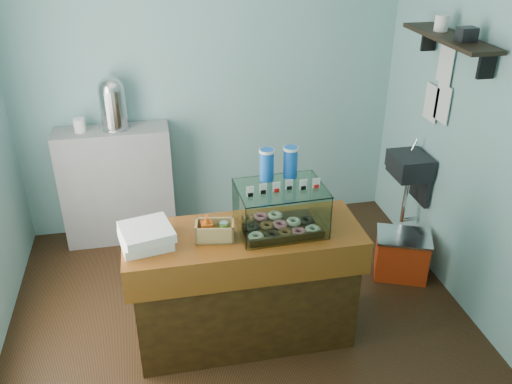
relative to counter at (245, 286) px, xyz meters
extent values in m
plane|color=black|center=(0.00, 0.25, -0.46)|extent=(3.50, 3.50, 0.00)
cube|color=#7CB5B4|center=(0.00, 1.75, 0.94)|extent=(3.50, 0.04, 2.80)
cube|color=#7CB5B4|center=(0.00, -1.25, 0.94)|extent=(3.50, 0.04, 2.80)
cube|color=#7CB5B4|center=(1.75, 0.25, 0.94)|extent=(0.04, 3.00, 2.80)
cube|color=black|center=(1.58, 0.80, 0.44)|extent=(0.30, 0.35, 0.15)
cube|color=black|center=(1.71, 0.80, 0.24)|extent=(0.04, 0.30, 0.35)
cylinder|color=silver|center=(1.65, 0.90, 0.56)|extent=(0.02, 0.02, 0.12)
cylinder|color=silver|center=(1.58, 0.80, 0.09)|extent=(0.04, 0.04, 0.45)
cube|color=black|center=(1.60, 0.55, 1.54)|extent=(0.25, 1.00, 0.03)
cube|color=black|center=(1.67, 0.15, 1.44)|extent=(0.12, 0.03, 0.18)
cube|color=black|center=(1.67, 0.95, 1.44)|extent=(0.12, 0.03, 0.18)
cube|color=white|center=(1.73, 0.70, 0.99)|extent=(0.01, 0.21, 0.30)
cube|color=white|center=(1.73, 0.87, 0.94)|extent=(0.01, 0.21, 0.30)
cube|color=white|center=(1.73, 0.75, 1.29)|extent=(0.01, 0.21, 0.30)
cube|color=#452A0D|center=(0.00, 0.00, -0.04)|extent=(1.50, 0.56, 0.84)
cube|color=#54270B|center=(0.00, 0.00, 0.41)|extent=(1.60, 0.60, 0.06)
cube|color=#54270B|center=(0.00, -0.28, 0.29)|extent=(1.60, 0.04, 0.18)
cube|color=#959597|center=(-0.90, 1.57, 0.09)|extent=(1.00, 0.32, 1.10)
cube|color=#352110|center=(0.25, 0.00, 0.45)|extent=(0.52, 0.38, 0.02)
torus|color=silver|center=(0.06, -0.12, 0.48)|extent=(0.10, 0.10, 0.03)
torus|color=black|center=(0.16, -0.12, 0.48)|extent=(0.10, 0.10, 0.03)
torus|color=brown|center=(0.25, -0.12, 0.48)|extent=(0.10, 0.10, 0.03)
torus|color=#CC606B|center=(0.35, -0.11, 0.48)|extent=(0.10, 0.10, 0.03)
torus|color=silver|center=(0.45, -0.11, 0.48)|extent=(0.10, 0.10, 0.03)
torus|color=black|center=(0.06, 0.00, 0.48)|extent=(0.10, 0.10, 0.03)
torus|color=brown|center=(0.15, 0.00, 0.48)|extent=(0.10, 0.10, 0.03)
torus|color=#CC606B|center=(0.25, 0.00, 0.48)|extent=(0.10, 0.10, 0.03)
torus|color=silver|center=(0.35, 0.01, 0.48)|extent=(0.10, 0.10, 0.03)
torus|color=black|center=(0.44, 0.01, 0.48)|extent=(0.10, 0.10, 0.03)
torus|color=brown|center=(0.05, 0.12, 0.48)|extent=(0.10, 0.10, 0.03)
torus|color=#CC606B|center=(0.15, 0.12, 0.48)|extent=(0.10, 0.10, 0.03)
torus|color=silver|center=(0.24, 0.12, 0.48)|extent=(0.10, 0.10, 0.03)
cube|color=white|center=(0.26, -0.20, 0.60)|extent=(0.56, 0.03, 0.31)
cube|color=white|center=(0.24, 0.21, 0.60)|extent=(0.56, 0.03, 0.31)
cube|color=white|center=(-0.03, -0.01, 0.60)|extent=(0.02, 0.41, 0.31)
cube|color=white|center=(0.53, 0.02, 0.60)|extent=(0.02, 0.41, 0.31)
cube|color=white|center=(0.25, 0.00, 0.75)|extent=(0.59, 0.44, 0.01)
cube|color=white|center=(0.03, -0.06, 0.79)|extent=(0.05, 0.01, 0.07)
cube|color=black|center=(0.03, -0.06, 0.77)|extent=(0.03, 0.02, 0.02)
cube|color=white|center=(0.12, -0.05, 0.79)|extent=(0.05, 0.01, 0.07)
cube|color=black|center=(0.12, -0.05, 0.77)|extent=(0.03, 0.02, 0.02)
cube|color=white|center=(0.21, -0.05, 0.79)|extent=(0.05, 0.01, 0.07)
cube|color=red|center=(0.21, -0.05, 0.77)|extent=(0.03, 0.02, 0.02)
cube|color=white|center=(0.30, -0.04, 0.79)|extent=(0.05, 0.01, 0.07)
cube|color=black|center=(0.30, -0.04, 0.77)|extent=(0.03, 0.02, 0.02)
cube|color=white|center=(0.38, -0.04, 0.79)|extent=(0.05, 0.01, 0.07)
cube|color=black|center=(0.38, -0.04, 0.77)|extent=(0.03, 0.02, 0.02)
cube|color=white|center=(0.47, -0.04, 0.79)|extent=(0.05, 0.01, 0.07)
cube|color=red|center=(0.47, -0.04, 0.77)|extent=(0.03, 0.02, 0.02)
cylinder|color=blue|center=(0.18, 0.14, 0.86)|extent=(0.09, 0.09, 0.22)
cylinder|color=white|center=(0.18, 0.14, 0.96)|extent=(0.10, 0.10, 0.02)
cylinder|color=blue|center=(0.35, 0.14, 0.86)|extent=(0.09, 0.09, 0.22)
cylinder|color=white|center=(0.35, 0.14, 0.96)|extent=(0.10, 0.10, 0.02)
cube|color=tan|center=(-0.20, -0.03, 0.45)|extent=(0.27, 0.19, 0.01)
cube|color=tan|center=(-0.21, -0.10, 0.50)|extent=(0.25, 0.06, 0.12)
cube|color=tan|center=(-0.19, 0.03, 0.50)|extent=(0.25, 0.06, 0.12)
cube|color=tan|center=(-0.31, -0.02, 0.50)|extent=(0.04, 0.15, 0.12)
cube|color=tan|center=(-0.08, -0.05, 0.50)|extent=(0.04, 0.15, 0.12)
imported|color=#C75312|center=(-0.25, -0.03, 0.54)|extent=(0.09, 0.09, 0.17)
cylinder|color=#377E22|center=(-0.14, -0.04, 0.50)|extent=(0.06, 0.06, 0.10)
cylinder|color=silver|center=(-0.14, -0.04, 0.56)|extent=(0.05, 0.05, 0.01)
cube|color=white|center=(-0.64, 0.00, 0.47)|extent=(0.36, 0.36, 0.06)
cube|color=white|center=(-0.63, -0.01, 0.54)|extent=(0.37, 0.37, 0.06)
cylinder|color=silver|center=(-0.85, 1.59, 0.65)|extent=(0.25, 0.25, 0.01)
cylinder|color=silver|center=(-0.85, 1.59, 0.82)|extent=(0.23, 0.23, 0.34)
sphere|color=silver|center=(-0.85, 1.59, 1.00)|extent=(0.23, 0.23, 0.23)
cube|color=red|center=(1.45, 0.48, -0.27)|extent=(0.51, 0.45, 0.37)
cube|color=silver|center=(1.45, 0.48, -0.08)|extent=(0.54, 0.48, 0.02)
camera|label=1|loc=(-0.53, -3.02, 2.38)|focal=38.00mm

